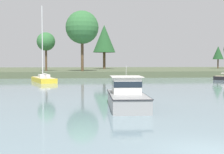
{
  "coord_description": "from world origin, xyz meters",
  "views": [
    {
      "loc": [
        -5.33,
        -11.77,
        3.74
      ],
      "look_at": [
        -1.37,
        23.83,
        1.9
      ],
      "focal_mm": 48.0,
      "sensor_mm": 36.0,
      "label": 1
    }
  ],
  "objects": [
    {
      "name": "ground_plane",
      "position": [
        0.0,
        0.0,
        0.0
      ],
      "size": [
        400.0,
        400.0,
        0.0
      ],
      "primitive_type": "plane",
      "color": "gray"
    },
    {
      "name": "far_shore_bank",
      "position": [
        0.0,
        84.37,
        0.72
      ],
      "size": [
        177.81,
        57.1,
        1.45
      ],
      "primitive_type": "cube",
      "color": "#4C563D",
      "rests_on": "ground"
    },
    {
      "name": "sailboat_yellow",
      "position": [
        -11.8,
        44.38,
        0.28
      ],
      "size": [
        5.67,
        9.92,
        14.63
      ],
      "color": "gold",
      "rests_on": "ground"
    },
    {
      "name": "cruiser_grey",
      "position": [
        -1.41,
        13.08,
        0.57
      ],
      "size": [
        3.25,
        8.9,
        4.42
      ],
      "color": "gray",
      "rests_on": "ground"
    },
    {
      "name": "shore_tree_left_mid",
      "position": [
        -13.33,
        63.51,
        8.62
      ],
      "size": [
        4.51,
        4.51,
        9.5
      ],
      "color": "brown",
      "rests_on": "far_shore_bank"
    },
    {
      "name": "shore_tree_left",
      "position": [
        41.03,
        83.86,
        6.7
      ],
      "size": [
        3.59,
        3.59,
        7.49
      ],
      "color": "brown",
      "rests_on": "far_shore_bank"
    },
    {
      "name": "shore_tree_far_right",
      "position": [
        2.81,
        83.91,
        11.03
      ],
      "size": [
        7.15,
        7.15,
        14.02
      ],
      "color": "brown",
      "rests_on": "far_shore_bank"
    },
    {
      "name": "shore_tree_right_mid",
      "position": [
        -4.47,
        60.41,
        11.89
      ],
      "size": [
        7.87,
        7.87,
        14.43
      ],
      "color": "brown",
      "rests_on": "far_shore_bank"
    }
  ]
}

